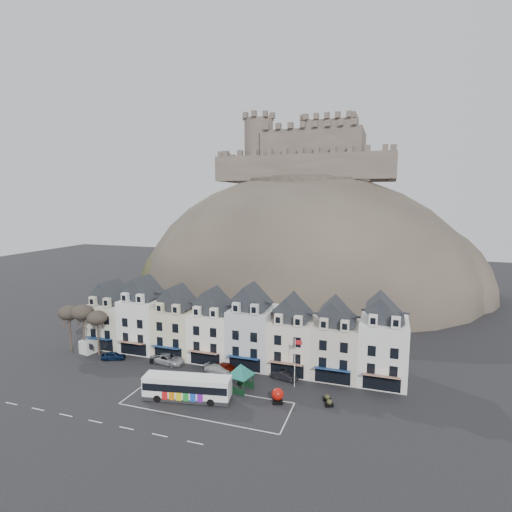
% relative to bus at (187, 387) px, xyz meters
% --- Properties ---
extents(ground, '(300.00, 300.00, 0.00)m').
position_rel_bus_xyz_m(ground, '(0.93, -1.39, -1.84)').
color(ground, black).
rests_on(ground, ground).
extents(coach_bay_markings, '(22.00, 7.50, 0.01)m').
position_rel_bus_xyz_m(coach_bay_markings, '(2.93, -0.14, -1.84)').
color(coach_bay_markings, silver).
rests_on(coach_bay_markings, ground).
extents(townhouse_terrace, '(54.40, 9.35, 11.80)m').
position_rel_bus_xyz_m(townhouse_terrace, '(1.08, 14.58, 3.46)').
color(townhouse_terrace, beige).
rests_on(townhouse_terrace, ground).
extents(castle_hill, '(100.00, 76.00, 68.00)m').
position_rel_bus_xyz_m(castle_hill, '(2.19, 67.56, -1.73)').
color(castle_hill, '#38322B').
rests_on(castle_hill, ground).
extents(castle, '(50.20, 22.20, 22.00)m').
position_rel_bus_xyz_m(castle, '(1.44, 74.54, 38.36)').
color(castle, brown).
rests_on(castle, ground).
extents(tree_left_far, '(3.61, 3.61, 8.24)m').
position_rel_bus_xyz_m(tree_left_far, '(-28.07, 9.11, 5.06)').
color(tree_left_far, '#362922').
rests_on(tree_left_far, ground).
extents(tree_left_mid, '(3.78, 3.78, 8.64)m').
position_rel_bus_xyz_m(tree_left_mid, '(-25.07, 9.11, 5.40)').
color(tree_left_mid, '#362922').
rests_on(tree_left_mid, ground).
extents(tree_left_near, '(3.43, 3.43, 7.84)m').
position_rel_bus_xyz_m(tree_left_near, '(-22.07, 9.11, 4.72)').
color(tree_left_near, '#362922').
rests_on(tree_left_near, ground).
extents(bus, '(12.07, 4.80, 3.32)m').
position_rel_bus_xyz_m(bus, '(0.00, 0.00, 0.00)').
color(bus, '#262628').
rests_on(bus, ground).
extents(bus_shelter, '(6.12, 6.12, 3.97)m').
position_rel_bus_xyz_m(bus_shelter, '(5.93, 4.62, 1.25)').
color(bus_shelter, black).
rests_on(bus_shelter, ground).
extents(red_buoy, '(1.69, 1.69, 2.00)m').
position_rel_bus_xyz_m(red_buoy, '(11.74, 3.03, -0.81)').
color(red_buoy, black).
rests_on(red_buoy, ground).
extents(flagpole, '(1.05, 0.21, 7.26)m').
position_rel_bus_xyz_m(flagpole, '(12.93, 8.14, 2.31)').
color(flagpole, silver).
rests_on(flagpole, ground).
extents(white_van, '(3.26, 5.42, 2.31)m').
position_rel_bus_xyz_m(white_van, '(-24.10, 10.61, -0.68)').
color(white_van, silver).
rests_on(white_van, ground).
extents(planter_west, '(1.05, 0.72, 0.95)m').
position_rel_bus_xyz_m(planter_west, '(17.93, 5.49, -1.38)').
color(planter_west, black).
rests_on(planter_west, ground).
extents(planter_east, '(1.14, 0.87, 1.02)m').
position_rel_bus_xyz_m(planter_east, '(18.41, 4.17, -1.35)').
color(planter_east, black).
rests_on(planter_east, ground).
extents(car_navy, '(4.23, 2.93, 1.34)m').
position_rel_bus_xyz_m(car_navy, '(-18.31, 8.11, -1.17)').
color(car_navy, '#0B1A39').
rests_on(car_navy, ground).
extents(car_black, '(4.14, 2.89, 1.29)m').
position_rel_bus_xyz_m(car_black, '(-9.87, 9.66, -1.19)').
color(car_black, black).
rests_on(car_black, ground).
extents(car_silver, '(5.70, 3.10, 1.54)m').
position_rel_bus_xyz_m(car_silver, '(-8.67, 9.58, -1.06)').
color(car_silver, '#AEB0B6').
rests_on(car_silver, ground).
extents(car_white, '(4.65, 2.52, 1.28)m').
position_rel_bus_xyz_m(car_white, '(0.53, 8.76, -1.20)').
color(car_white, silver).
rests_on(car_white, ground).
extents(car_maroon, '(4.45, 2.29, 1.45)m').
position_rel_bus_xyz_m(car_maroon, '(1.73, 9.61, -1.11)').
color(car_maroon, '#560D04').
rests_on(car_maroon, ground).
extents(car_charcoal, '(4.25, 2.14, 1.34)m').
position_rel_bus_xyz_m(car_charcoal, '(10.93, 9.91, -1.17)').
color(car_charcoal, black).
rests_on(car_charcoal, ground).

